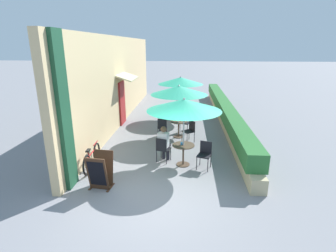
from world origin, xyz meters
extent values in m
plane|color=gray|center=(0.00, 0.00, 0.00)|extent=(120.00, 120.00, 0.00)
cube|color=#D6B784|center=(-2.55, 7.52, 2.10)|extent=(0.24, 15.05, 4.20)
cube|color=#19472D|center=(-2.37, 0.60, 2.10)|extent=(0.12, 0.56, 4.20)
cube|color=maroon|center=(-2.39, 6.77, 1.05)|extent=(0.08, 0.96, 2.10)
cube|color=beige|center=(-2.08, 6.77, 2.35)|extent=(0.78, 1.80, 0.30)
cube|color=tan|center=(2.75, 7.42, 0.23)|extent=(0.44, 14.05, 0.45)
cube|color=#2D6B33|center=(2.75, 7.42, 0.73)|extent=(0.60, 13.35, 0.56)
cylinder|color=brown|center=(0.73, 2.16, 0.01)|extent=(0.44, 0.44, 0.02)
cylinder|color=brown|center=(0.73, 2.16, 0.35)|extent=(0.06, 0.06, 0.69)
cylinder|color=brown|center=(0.73, 2.16, 0.69)|extent=(0.73, 0.73, 0.02)
cylinder|color=#B7B7BC|center=(0.73, 2.16, 1.08)|extent=(0.04, 0.04, 2.16)
cone|color=#2DAD84|center=(0.73, 2.16, 2.03)|extent=(2.35, 2.35, 0.36)
sphere|color=#B7B7BC|center=(0.73, 2.16, 2.22)|extent=(0.07, 0.07, 0.07)
cube|color=black|center=(0.06, 2.39, 0.45)|extent=(0.51, 0.51, 0.04)
cube|color=black|center=(0.00, 2.22, 0.66)|extent=(0.37, 0.15, 0.42)
cylinder|color=black|center=(0.29, 2.50, 0.23)|extent=(0.02, 0.02, 0.45)
cylinder|color=black|center=(-0.05, 2.62, 0.23)|extent=(0.02, 0.02, 0.45)
cylinder|color=black|center=(0.17, 2.16, 0.23)|extent=(0.02, 0.02, 0.45)
cylinder|color=black|center=(-0.17, 2.28, 0.23)|extent=(0.02, 0.02, 0.45)
cylinder|color=#23232D|center=(0.20, 2.54, 0.24)|extent=(0.11, 0.11, 0.47)
cylinder|color=#23232D|center=(0.05, 2.59, 0.24)|extent=(0.11, 0.11, 0.47)
cube|color=#23232D|center=(0.09, 2.48, 0.53)|extent=(0.40, 0.44, 0.12)
cube|color=white|center=(0.06, 2.37, 0.78)|extent=(0.39, 0.32, 0.50)
sphere|color=brown|center=(0.06, 2.39, 1.15)|extent=(0.20, 0.20, 0.20)
cube|color=black|center=(1.39, 1.93, 0.45)|extent=(0.51, 0.51, 0.04)
cube|color=black|center=(1.45, 2.10, 0.66)|extent=(0.37, 0.15, 0.42)
cylinder|color=black|center=(1.16, 1.82, 0.23)|extent=(0.02, 0.02, 0.45)
cylinder|color=black|center=(1.50, 1.70, 0.23)|extent=(0.02, 0.02, 0.45)
cylinder|color=black|center=(1.28, 2.16, 0.23)|extent=(0.02, 0.02, 0.45)
cylinder|color=black|center=(1.62, 2.04, 0.23)|extent=(0.02, 0.02, 0.45)
cylinder|color=teal|center=(0.67, 2.16, 0.75)|extent=(0.07, 0.07, 0.09)
cylinder|color=brown|center=(0.48, 4.90, 0.01)|extent=(0.44, 0.44, 0.02)
cylinder|color=brown|center=(0.48, 4.90, 0.35)|extent=(0.06, 0.06, 0.69)
cylinder|color=brown|center=(0.48, 4.90, 0.69)|extent=(0.73, 0.73, 0.02)
cylinder|color=#B7B7BC|center=(0.48, 4.90, 1.08)|extent=(0.04, 0.04, 2.16)
cone|color=#2DAD84|center=(0.48, 4.90, 2.03)|extent=(2.35, 2.35, 0.36)
sphere|color=#B7B7BC|center=(0.48, 4.90, 2.22)|extent=(0.07, 0.07, 0.07)
cube|color=black|center=(-0.22, 4.83, 0.45)|extent=(0.44, 0.44, 0.04)
cube|color=black|center=(-0.20, 4.65, 0.66)|extent=(0.38, 0.07, 0.42)
cylinder|color=black|center=(-0.06, 5.03, 0.23)|extent=(0.02, 0.02, 0.45)
cylinder|color=black|center=(-0.41, 4.99, 0.23)|extent=(0.02, 0.02, 0.45)
cylinder|color=black|center=(-0.02, 4.67, 0.23)|extent=(0.02, 0.02, 0.45)
cylinder|color=black|center=(-0.38, 4.64, 0.23)|extent=(0.02, 0.02, 0.45)
cylinder|color=#23232D|center=(-0.16, 5.02, 0.24)|extent=(0.11, 0.11, 0.47)
cylinder|color=#23232D|center=(-0.31, 5.00, 0.24)|extent=(0.11, 0.11, 0.47)
cube|color=#23232D|center=(-0.23, 4.92, 0.53)|extent=(0.33, 0.39, 0.12)
cube|color=white|center=(-0.21, 4.81, 0.78)|extent=(0.36, 0.25, 0.50)
sphere|color=beige|center=(-0.22, 4.83, 1.15)|extent=(0.20, 0.20, 0.20)
cube|color=black|center=(0.90, 4.33, 0.45)|extent=(0.56, 0.56, 0.04)
cube|color=black|center=(1.05, 4.44, 0.66)|extent=(0.25, 0.33, 0.42)
cylinder|color=black|center=(0.64, 4.37, 0.23)|extent=(0.02, 0.02, 0.45)
cylinder|color=black|center=(0.86, 4.08, 0.23)|extent=(0.02, 0.02, 0.45)
cylinder|color=black|center=(0.94, 4.58, 0.23)|extent=(0.02, 0.02, 0.45)
cylinder|color=black|center=(1.15, 4.29, 0.23)|extent=(0.02, 0.02, 0.45)
cube|color=black|center=(0.77, 5.55, 0.45)|extent=(0.53, 0.53, 0.04)
cube|color=black|center=(0.60, 5.62, 0.66)|extent=(0.18, 0.36, 0.42)
cylinder|color=black|center=(0.86, 5.31, 0.23)|extent=(0.02, 0.02, 0.45)
cylinder|color=black|center=(1.01, 5.64, 0.23)|extent=(0.02, 0.02, 0.45)
cylinder|color=black|center=(0.53, 5.46, 0.23)|extent=(0.02, 0.02, 0.45)
cylinder|color=black|center=(0.68, 5.78, 0.23)|extent=(0.02, 0.02, 0.45)
cylinder|color=white|center=(0.46, 4.78, 0.75)|extent=(0.07, 0.07, 0.09)
cylinder|color=brown|center=(0.47, 7.90, 0.01)|extent=(0.44, 0.44, 0.02)
cylinder|color=brown|center=(0.47, 7.90, 0.35)|extent=(0.06, 0.06, 0.69)
cylinder|color=brown|center=(0.47, 7.90, 0.69)|extent=(0.73, 0.73, 0.02)
cylinder|color=#B7B7BC|center=(0.47, 7.90, 1.08)|extent=(0.04, 0.04, 2.16)
cone|color=#2DAD84|center=(0.47, 7.90, 2.03)|extent=(2.35, 2.35, 0.36)
sphere|color=#B7B7BC|center=(0.47, 7.90, 2.22)|extent=(0.07, 0.07, 0.07)
cube|color=black|center=(-0.13, 7.52, 0.45)|extent=(0.55, 0.55, 0.04)
cube|color=black|center=(-0.03, 7.37, 0.66)|extent=(0.34, 0.23, 0.42)
cylinder|color=black|center=(-0.07, 7.77, 0.23)|extent=(0.02, 0.02, 0.45)
cylinder|color=black|center=(-0.37, 7.58, 0.23)|extent=(0.02, 0.02, 0.45)
cylinder|color=black|center=(0.12, 7.47, 0.23)|extent=(0.02, 0.02, 0.45)
cylinder|color=black|center=(-0.18, 7.27, 0.23)|extent=(0.02, 0.02, 0.45)
cube|color=black|center=(1.09, 7.58, 0.45)|extent=(0.54, 0.54, 0.04)
cube|color=black|center=(1.18, 7.74, 0.66)|extent=(0.35, 0.20, 0.42)
cylinder|color=black|center=(0.85, 7.50, 0.23)|extent=(0.02, 0.02, 0.45)
cylinder|color=black|center=(1.17, 7.33, 0.23)|extent=(0.02, 0.02, 0.45)
cylinder|color=black|center=(1.02, 7.82, 0.23)|extent=(0.02, 0.02, 0.45)
cylinder|color=black|center=(1.33, 7.65, 0.23)|extent=(0.02, 0.02, 0.45)
cube|color=black|center=(0.44, 8.60, 0.45)|extent=(0.42, 0.42, 0.04)
cube|color=black|center=(0.25, 8.60, 0.66)|extent=(0.05, 0.38, 0.42)
cylinder|color=black|center=(0.62, 8.43, 0.23)|extent=(0.02, 0.02, 0.45)
cylinder|color=black|center=(0.61, 8.79, 0.23)|extent=(0.02, 0.02, 0.45)
cylinder|color=black|center=(0.26, 8.42, 0.23)|extent=(0.02, 0.02, 0.45)
cylinder|color=black|center=(0.25, 8.78, 0.23)|extent=(0.02, 0.02, 0.45)
cylinder|color=#B73D3D|center=(0.36, 7.94, 0.75)|extent=(0.07, 0.07, 0.09)
torus|color=black|center=(-2.22, 2.27, 0.32)|extent=(0.08, 0.64, 0.64)
torus|color=black|center=(-2.18, 1.25, 0.32)|extent=(0.08, 0.64, 0.64)
cylinder|color=#B21E1E|center=(-2.20, 1.76, 0.50)|extent=(0.07, 0.80, 0.04)
cylinder|color=#B21E1E|center=(-2.19, 1.58, 0.34)|extent=(0.06, 0.58, 0.39)
cylinder|color=#B21E1E|center=(-2.19, 1.48, 0.59)|extent=(0.04, 0.04, 0.22)
cube|color=black|center=(-2.19, 1.48, 0.70)|extent=(0.11, 0.22, 0.05)
cylinder|color=#B21E1E|center=(-2.22, 2.23, 0.66)|extent=(0.05, 0.46, 0.03)
cube|color=#422819|center=(-1.50, 0.76, 0.50)|extent=(0.59, 0.30, 1.00)
cube|color=black|center=(-1.50, 0.78, 0.52)|extent=(0.48, 0.21, 0.75)
cube|color=#422819|center=(-1.55, 0.37, 0.50)|extent=(0.59, 0.30, 1.00)
cube|color=black|center=(-1.55, 0.35, 0.52)|extent=(0.48, 0.21, 0.75)
cube|color=#422819|center=(-1.26, 0.53, 0.01)|extent=(0.12, 0.48, 0.02)
cube|color=#422819|center=(-1.78, 0.60, 0.01)|extent=(0.12, 0.48, 0.02)
camera|label=1|loc=(0.80, -5.78, 3.81)|focal=28.00mm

